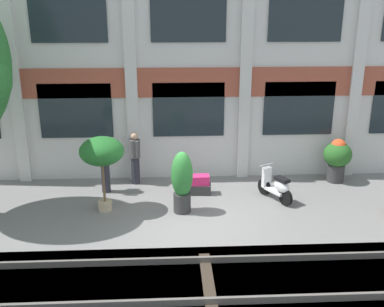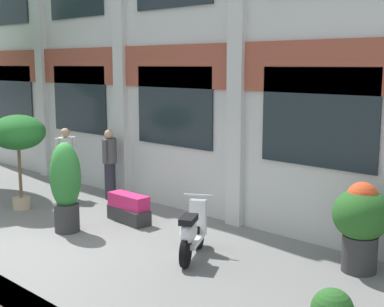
{
  "view_description": "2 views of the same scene",
  "coord_description": "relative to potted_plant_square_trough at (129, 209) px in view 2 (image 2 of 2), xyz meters",
  "views": [
    {
      "loc": [
        -0.59,
        -10.67,
        5.38
      ],
      "look_at": [
        0.01,
        1.15,
        1.43
      ],
      "focal_mm": 42.0,
      "sensor_mm": 36.0,
      "label": 1
    },
    {
      "loc": [
        8.17,
        -5.01,
        3.13
      ],
      "look_at": [
        1.32,
        2.2,
        1.48
      ],
      "focal_mm": 50.0,
      "sensor_mm": 36.0,
      "label": 2
    }
  ],
  "objects": [
    {
      "name": "resident_by_doorway",
      "position": [
        -1.76,
        0.91,
        0.62
      ],
      "size": [
        0.34,
        0.49,
        1.66
      ],
      "rotation": [
        0.0,
        0.0,
        -2.72
      ],
      "color": "#282833",
      "rests_on": "ground"
    },
    {
      "name": "scooter_second_parked",
      "position": [
        2.35,
        -0.62,
        0.17
      ],
      "size": [
        0.8,
        1.25,
        0.98
      ],
      "rotation": [
        0.0,
        0.0,
        2.08
      ],
      "color": "black",
      "rests_on": "ground"
    },
    {
      "name": "potted_plant_fluted_column",
      "position": [
        -0.37,
        -1.21,
        0.63
      ],
      "size": [
        0.58,
        0.58,
        1.71
      ],
      "color": "#333333",
      "rests_on": "ground"
    },
    {
      "name": "ground_plane",
      "position": [
        -0.08,
        -1.65,
        -0.27
      ],
      "size": [
        80.0,
        80.0,
        0.0
      ],
      "primitive_type": "plane",
      "color": "slate"
    },
    {
      "name": "apartment_facade",
      "position": [
        -0.08,
        1.61,
        4.04
      ],
      "size": [
        17.77,
        0.64,
        8.67
      ],
      "color": "silver",
      "rests_on": "ground"
    },
    {
      "name": "potted_plant_low_pan",
      "position": [
        -2.48,
        -0.99,
        1.37
      ],
      "size": [
        1.18,
        1.18,
        2.08
      ],
      "color": "tan",
      "rests_on": "ground"
    },
    {
      "name": "potted_plant_glazed_jar",
      "position": [
        4.58,
        0.76,
        0.55
      ],
      "size": [
        0.87,
        0.87,
        1.4
      ],
      "color": "#333333",
      "rests_on": "ground"
    },
    {
      "name": "potted_plant_square_trough",
      "position": [
        0.0,
        0.0,
        0.0
      ],
      "size": [
        1.07,
        0.45,
        0.57
      ],
      "color": "#333333",
      "rests_on": "ground"
    },
    {
      "name": "resident_watching_tracks",
      "position": [
        -2.61,
        0.27,
        0.63
      ],
      "size": [
        0.34,
        0.53,
        1.67
      ],
      "rotation": [
        0.0,
        0.0,
        -0.1
      ],
      "color": "#282833",
      "rests_on": "ground"
    }
  ]
}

